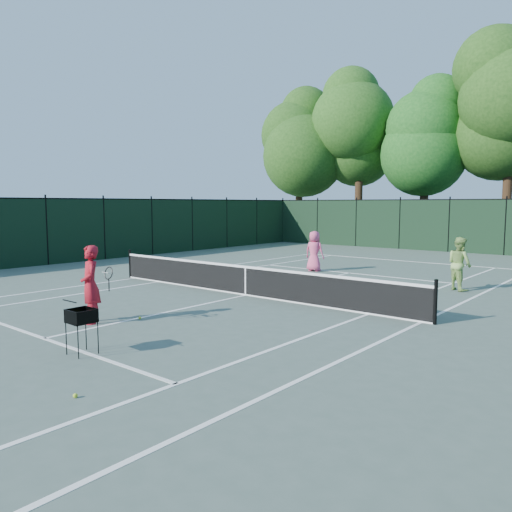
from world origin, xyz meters
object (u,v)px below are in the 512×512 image
Objects in this scene: coach at (90,285)px; player_green at (460,264)px; ball_hopper at (81,316)px; loose_ball_near_cart at (75,396)px; loose_ball_midcourt at (140,318)px; player_pink at (314,251)px.

coach is 11.35m from player_green.
ball_hopper is at bearing 110.82° from player_green.
loose_ball_midcourt is (-3.31, 3.65, 0.00)m from loose_ball_near_cart.
player_pink reaches higher than loose_ball_midcourt.
loose_ball_near_cart is (3.86, -2.69, -0.88)m from coach.
player_pink is 14.52m from loose_ball_near_cart.
loose_ball_near_cart is at bearing 104.84° from player_pink.
loose_ball_near_cart is at bearing 120.13° from player_green.
player_green is 25.42× the size of loose_ball_near_cart.
loose_ball_midcourt is (-4.61, -9.15, -0.83)m from player_green.
ball_hopper is at bearing -58.61° from loose_ball_midcourt.
player_pink is 0.97× the size of player_green.
loose_ball_near_cart is 1.00× the size of loose_ball_midcourt.
ball_hopper is 12.58× the size of loose_ball_midcourt.
coach is 26.90× the size of loose_ball_midcourt.
loose_ball_midcourt is (1.52, -10.02, -0.80)m from player_pink.
player_pink is 24.54× the size of loose_ball_midcourt.
coach reaches higher than loose_ball_near_cart.
ball_hopper is at bearing 98.94° from player_pink.
player_pink reaches higher than loose_ball_near_cart.
loose_ball_midcourt is at bearing 99.21° from player_green.
ball_hopper is 12.58× the size of loose_ball_near_cart.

